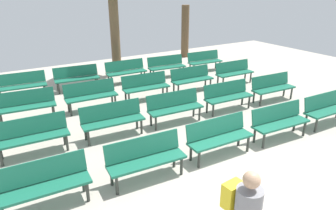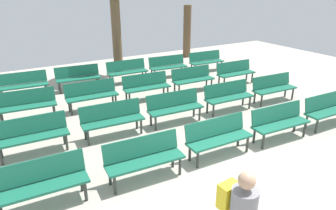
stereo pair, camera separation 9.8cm
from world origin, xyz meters
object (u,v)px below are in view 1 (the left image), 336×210
(bench_r1_c1, at_px, (112,118))
(bench_r3_c0, at_px, (21,84))
(bench_r2_c1, at_px, (91,94))
(bench_r2_c0, at_px, (26,104))
(bench_r1_c0, at_px, (32,134))
(bench_r2_c3, at_px, (191,78))
(bench_r3_c1, at_px, (77,77))
(bench_r1_c4, at_px, (272,86))
(bench_r0_c0, at_px, (42,182))
(bench_r1_c2, at_px, (174,106))
(bench_r2_c4, at_px, (234,71))
(bench_r0_c1, at_px, (146,157))
(bench_r3_c3, at_px, (166,65))
(bench_r0_c2, at_px, (219,135))
(bench_r3_c4, at_px, (204,60))
(bench_r1_c3, at_px, (228,95))
(tree_0, at_px, (185,32))
(bench_r0_c3, at_px, (279,120))
(bench_r3_c2, at_px, (126,70))
(bench_r0_c4, at_px, (327,107))
(bench_r2_c2, at_px, (146,85))

(bench_r1_c1, distance_m, bench_r3_c0, 4.57)
(bench_r2_c1, bearing_deg, bench_r2_c0, 178.53)
(bench_r1_c0, height_order, bench_r2_c3, same)
(bench_r1_c1, distance_m, bench_r3_c1, 4.20)
(bench_r1_c4, bearing_deg, bench_r2_c0, 164.48)
(bench_r0_c0, relative_size, bench_r1_c2, 1.00)
(bench_r0_c0, distance_m, bench_r2_c4, 8.62)
(bench_r0_c1, bearing_deg, bench_r2_c1, 90.71)
(bench_r2_c0, relative_size, bench_r3_c3, 1.00)
(bench_r0_c2, height_order, bench_r3_c4, same)
(bench_r1_c0, distance_m, bench_r1_c3, 5.64)
(bench_r0_c1, xyz_separation_m, bench_r1_c2, (1.94, 1.98, 0.00))
(bench_r0_c1, relative_size, bench_r1_c0, 1.00)
(bench_r2_c1, height_order, bench_r2_c3, same)
(bench_r1_c0, distance_m, bench_r1_c4, 7.50)
(bench_r0_c0, height_order, bench_r3_c4, same)
(bench_r1_c4, xyz_separation_m, bench_r2_c1, (-5.48, 2.41, 0.00))
(bench_r2_c3, relative_size, bench_r3_c3, 0.99)
(bench_r1_c4, distance_m, bench_r3_c0, 8.56)
(bench_r3_c4, bearing_deg, bench_r1_c2, -132.81)
(bench_r1_c2, distance_m, bench_r2_c0, 4.27)
(bench_r2_c3, bearing_deg, bench_r0_c1, -132.61)
(bench_r1_c3, bearing_deg, bench_r0_c0, -160.17)
(bench_r2_c4, relative_size, bench_r3_c1, 0.99)
(bench_r1_c2, xyz_separation_m, tree_0, (4.90, 6.74, 0.84))
(bench_r1_c1, relative_size, bench_r2_c0, 0.99)
(bench_r2_c0, height_order, bench_r3_c0, same)
(bench_r0_c0, xyz_separation_m, bench_r2_c1, (2.15, 3.99, 0.00))
(bench_r0_c0, relative_size, bench_r3_c1, 0.99)
(bench_r1_c4, bearing_deg, bench_r1_c0, -179.93)
(bench_r0_c3, distance_m, tree_0, 9.50)
(bench_r2_c0, distance_m, bench_r3_c0, 2.08)
(bench_r3_c2, bearing_deg, bench_r3_c1, 178.22)
(bench_r1_c0, distance_m, bench_r2_c4, 7.83)
(bench_r0_c2, relative_size, bench_r3_c2, 1.00)
(bench_r2_c4, bearing_deg, bench_r2_c0, 178.64)
(bench_r2_c3, xyz_separation_m, bench_r2_c4, (1.93, -0.15, 0.00))
(bench_r3_c1, bearing_deg, bench_r3_c2, 1.52)
(bench_r0_c1, xyz_separation_m, bench_r0_c4, (5.54, -0.31, 0.00))
(bench_r2_c1, distance_m, bench_r2_c2, 1.87)
(bench_r1_c3, height_order, bench_r1_c4, same)
(bench_r0_c1, xyz_separation_m, bench_r1_c1, (0.12, 2.10, 0.00))
(bench_r3_c3, distance_m, tree_0, 3.97)
(bench_r3_c0, bearing_deg, bench_r1_c1, -64.87)
(bench_r0_c4, xyz_separation_m, bench_r1_c3, (-1.70, 2.21, 0.00))
(bench_r0_c0, xyz_separation_m, bench_r1_c2, (3.87, 1.81, 0.00))
(bench_r3_c0, xyz_separation_m, tree_0, (8.35, 2.35, 0.84))
(bench_r2_c3, distance_m, bench_r3_c3, 2.03)
(bench_r3_c3, bearing_deg, bench_r0_c1, -119.33)
(bench_r1_c4, height_order, tree_0, tree_0)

